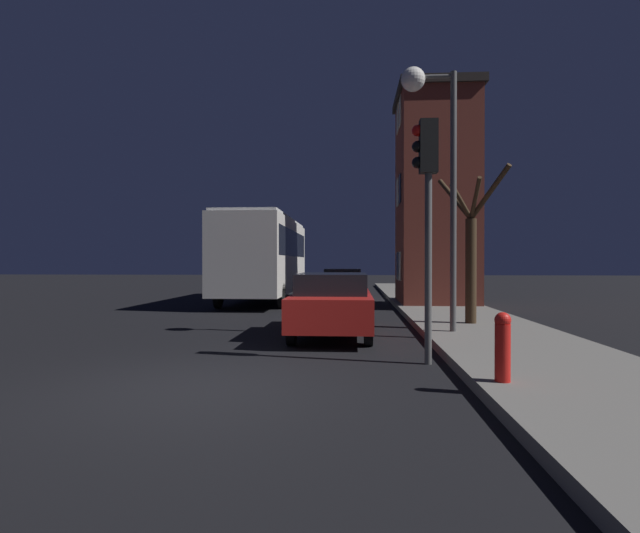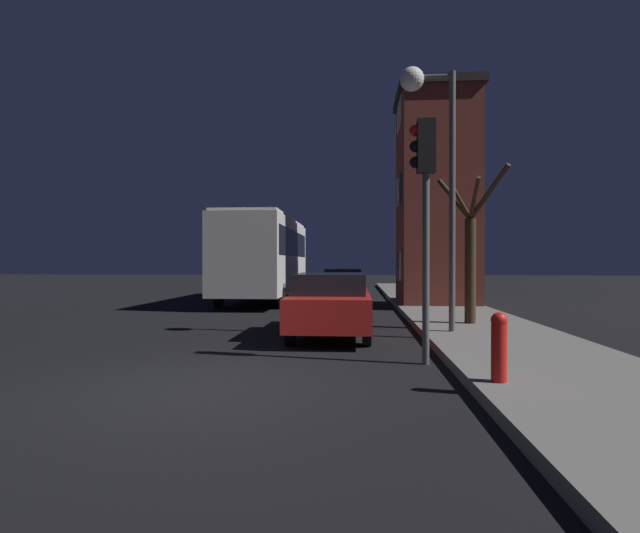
% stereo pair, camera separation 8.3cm
% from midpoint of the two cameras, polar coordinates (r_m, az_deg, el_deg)
% --- Properties ---
extents(ground_plane, '(120.00, 120.00, 0.00)m').
position_cam_midpoint_polar(ground_plane, '(7.27, -14.49, -13.28)').
color(ground_plane, black).
extents(sidewalk, '(3.10, 60.00, 0.17)m').
position_cam_midpoint_polar(sidewalk, '(7.56, 28.60, -12.10)').
color(sidewalk, '#605E59').
rests_on(sidewalk, ground).
extents(brick_building, '(3.04, 3.82, 8.17)m').
position_cam_midpoint_polar(brick_building, '(20.02, 12.95, 7.83)').
color(brick_building, brown).
rests_on(brick_building, sidewalk).
extents(streetlamp, '(1.24, 0.54, 5.95)m').
position_cam_midpoint_polar(streetlamp, '(11.88, 12.24, 15.16)').
color(streetlamp, '#4C4C4C').
rests_on(streetlamp, sidewalk).
extents(traffic_light, '(0.43, 0.24, 4.13)m').
position_cam_midpoint_polar(traffic_light, '(8.70, 11.80, 8.71)').
color(traffic_light, '#4C4C4C').
rests_on(traffic_light, ground).
extents(bare_tree, '(1.39, 2.25, 3.88)m').
position_cam_midpoint_polar(bare_tree, '(13.23, 16.70, 1.93)').
color(bare_tree, '#382819').
rests_on(bare_tree, sidewalk).
extents(bus, '(2.59, 9.58, 3.61)m').
position_cam_midpoint_polar(bus, '(21.80, -6.47, 1.60)').
color(bus, beige).
rests_on(bus, ground).
extents(car_near_lane, '(1.77, 4.71, 1.47)m').
position_cam_midpoint_polar(car_near_lane, '(11.83, 1.26, -4.11)').
color(car_near_lane, '#B21E19').
rests_on(car_near_lane, ground).
extents(car_mid_lane, '(1.77, 3.90, 1.44)m').
position_cam_midpoint_polar(car_mid_lane, '(22.07, 2.52, -2.04)').
color(car_mid_lane, '#B7BABF').
rests_on(car_mid_lane, ground).
extents(fire_hydrant, '(0.21, 0.21, 0.91)m').
position_cam_midpoint_polar(fire_hydrant, '(6.96, 19.83, -8.45)').
color(fire_hydrant, red).
rests_on(fire_hydrant, sidewalk).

